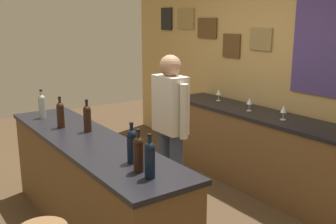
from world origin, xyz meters
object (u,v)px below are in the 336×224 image
at_px(wine_glass_c, 284,110).
at_px(wine_bottle_f, 150,159).
at_px(bartender, 170,125).
at_px(wine_bottle_d, 132,145).
at_px(wine_glass_b, 249,102).
at_px(wine_glass_a, 219,92).
at_px(wine_bottle_e, 138,153).
at_px(wine_bottle_b, 60,114).
at_px(wine_bottle_a, 42,105).
at_px(wine_bottle_c, 87,117).

bearing_deg(wine_glass_c, wine_bottle_f, -74.96).
relative_size(bartender, wine_bottle_d, 5.29).
distance_m(wine_glass_b, wine_glass_c, 0.50).
height_order(wine_glass_a, wine_glass_c, same).
distance_m(wine_bottle_e, wine_glass_a, 2.63).
distance_m(wine_bottle_b, wine_bottle_d, 1.22).
xyz_separation_m(wine_bottle_a, wine_bottle_f, (2.02, 0.07, 0.00)).
distance_m(wine_bottle_b, wine_glass_a, 2.18).
relative_size(bartender, wine_glass_b, 10.45).
relative_size(wine_bottle_d, wine_bottle_f, 1.00).
height_order(wine_bottle_e, wine_glass_c, wine_bottle_e).
height_order(wine_bottle_d, wine_glass_b, wine_bottle_d).
xyz_separation_m(wine_bottle_b, wine_glass_c, (0.99, 2.07, -0.05)).
distance_m(bartender, wine_bottle_e, 1.20).
relative_size(wine_bottle_c, wine_glass_c, 1.97).
bearing_deg(wine_bottle_a, wine_bottle_d, 3.84).
bearing_deg(wine_bottle_a, wine_bottle_f, 1.88).
height_order(wine_bottle_b, wine_bottle_d, same).
height_order(bartender, wine_bottle_b, bartender).
bearing_deg(bartender, wine_glass_a, 119.03).
distance_m(bartender, wine_bottle_c, 0.80).
bearing_deg(wine_bottle_b, wine_glass_a, 93.67).
relative_size(wine_bottle_b, wine_bottle_e, 1.00).
relative_size(wine_bottle_b, wine_bottle_d, 1.00).
bearing_deg(wine_glass_c, wine_bottle_a, -125.13).
relative_size(wine_bottle_a, wine_bottle_d, 1.00).
relative_size(wine_bottle_a, wine_bottle_c, 1.00).
xyz_separation_m(bartender, wine_bottle_b, (-0.57, -0.89, 0.12)).
distance_m(wine_bottle_c, wine_glass_b, 1.93).
xyz_separation_m(wine_bottle_d, wine_glass_a, (-1.36, 2.08, -0.05)).
height_order(bartender, wine_bottle_c, bartender).
height_order(wine_bottle_a, wine_bottle_e, same).
xyz_separation_m(wine_bottle_d, wine_glass_b, (-0.73, 1.99, -0.05)).
distance_m(wine_bottle_a, wine_glass_a, 2.22).
height_order(wine_bottle_d, wine_bottle_e, same).
bearing_deg(wine_bottle_e, wine_bottle_b, -178.48).
xyz_separation_m(bartender, wine_bottle_e, (0.83, -0.86, 0.12)).
xyz_separation_m(wine_bottle_a, wine_glass_c, (1.47, 2.09, -0.05)).
distance_m(wine_bottle_e, wine_glass_b, 2.23).
distance_m(wine_bottle_a, wine_bottle_d, 1.70).
bearing_deg(wine_bottle_b, bartender, 57.49).
distance_m(wine_bottle_d, wine_bottle_f, 0.32).
bearing_deg(bartender, wine_glass_b, 93.62).
relative_size(wine_bottle_c, wine_glass_b, 1.97).
height_order(wine_glass_b, wine_glass_c, same).
xyz_separation_m(bartender, wine_bottle_f, (0.97, -0.85, 0.12)).
relative_size(wine_bottle_a, wine_glass_b, 1.97).
bearing_deg(wine_bottle_e, wine_glass_c, 101.28).
relative_size(wine_bottle_d, wine_glass_b, 1.97).
relative_size(wine_bottle_b, wine_bottle_c, 1.00).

